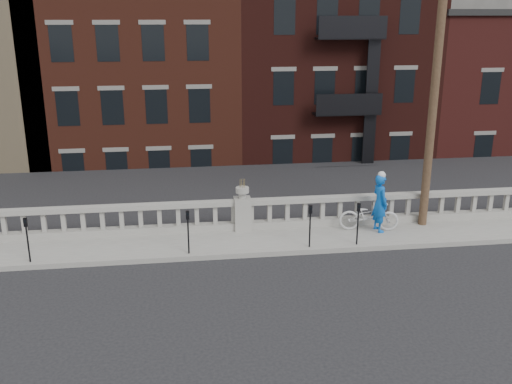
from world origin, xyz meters
TOP-DOWN VIEW (x-y plane):
  - ground at (0.00, 0.00)m, footprint 120.00×120.00m
  - sidewalk at (0.00, 3.00)m, footprint 32.00×2.20m
  - balustrade at (0.00, 3.95)m, footprint 28.00×0.34m
  - planter_pedestal at (0.00, 3.95)m, footprint 0.55×0.55m
  - lower_level at (0.56, 23.04)m, footprint 80.00×44.00m
  - utility_pole at (6.20, 3.60)m, footprint 1.60×0.28m
  - parking_meter_a at (-6.46, 2.15)m, footprint 0.10×0.09m
  - parking_meter_b at (-1.84, 2.15)m, footprint 0.10×0.09m
  - parking_meter_c at (1.89, 2.15)m, footprint 0.10×0.09m
  - parking_meter_d at (3.41, 2.15)m, footprint 0.10×0.09m
  - bicycle at (4.17, 3.32)m, footprint 2.05×1.03m
  - cyclist at (4.48, 3.21)m, footprint 0.59×0.78m

SIDE VIEW (x-z plane):
  - ground at x=0.00m, z-range 0.00..0.00m
  - sidewalk at x=0.00m, z-range 0.00..0.15m
  - balustrade at x=0.00m, z-range 0.13..1.16m
  - bicycle at x=4.17m, z-range 0.15..1.18m
  - planter_pedestal at x=0.00m, z-range -0.05..1.71m
  - parking_meter_a at x=-6.46m, z-range 0.32..1.68m
  - parking_meter_b at x=-1.84m, z-range 0.32..1.68m
  - parking_meter_c at x=1.89m, z-range 0.32..1.68m
  - parking_meter_d at x=3.41m, z-range 0.32..1.68m
  - cyclist at x=4.48m, z-range 0.15..2.09m
  - lower_level at x=0.56m, z-range -7.77..13.03m
  - utility_pole at x=6.20m, z-range 0.24..10.24m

